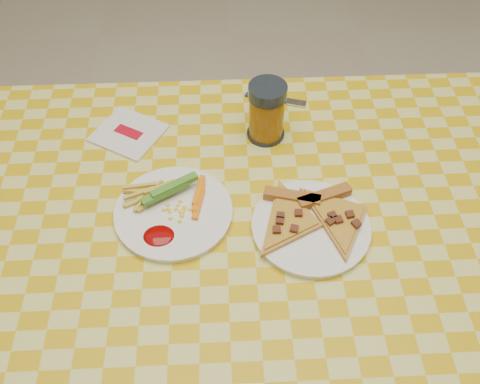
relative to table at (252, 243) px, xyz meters
name	(u,v)px	position (x,y,z in m)	size (l,w,h in m)	color
ground	(248,371)	(0.00, 0.00, -0.68)	(8.00, 8.00, 0.00)	beige
table	(252,243)	(0.00, 0.00, 0.00)	(1.28, 0.88, 0.76)	silver
plate_left	(174,213)	(-0.15, 0.02, 0.08)	(0.23, 0.23, 0.01)	white
plate_right	(311,228)	(0.11, -0.03, 0.08)	(0.22, 0.22, 0.01)	white
fries_veggies	(169,202)	(-0.16, 0.04, 0.10)	(0.18, 0.17, 0.04)	gold
pizza_slices	(312,216)	(0.11, -0.01, 0.09)	(0.29, 0.25, 0.02)	#B97439
drink_glass	(267,112)	(0.04, 0.24, 0.14)	(0.08, 0.08, 0.14)	black
napkin	(129,133)	(-0.26, 0.26, 0.08)	(0.18, 0.18, 0.01)	silver
fork	(276,99)	(0.08, 0.36, 0.08)	(0.14, 0.06, 0.01)	navy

